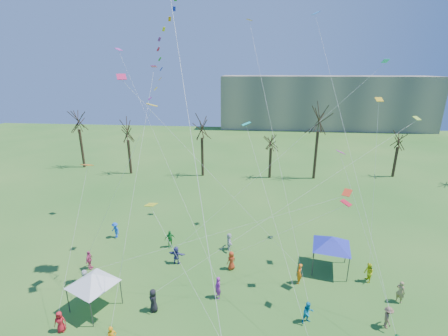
# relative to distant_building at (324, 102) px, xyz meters

# --- Properties ---
(distant_building) EXTENTS (60.00, 14.00, 15.00)m
(distant_building) POSITION_rel_distant_building_xyz_m (0.00, 0.00, 0.00)
(distant_building) COLOR gray
(distant_building) RESTS_ON ground
(bare_tree_row) EXTENTS (69.05, 8.45, 12.12)m
(bare_tree_row) POSITION_rel_distant_building_xyz_m (-22.44, -46.57, -0.21)
(bare_tree_row) COLOR black
(bare_tree_row) RESTS_ON ground
(big_box_kite) EXTENTS (3.74, 7.45, 24.81)m
(big_box_kite) POSITION_rel_distant_building_xyz_m (-26.19, -74.28, 11.01)
(big_box_kite) COLOR red
(big_box_kite) RESTS_ON ground
(canopy_tent_white) EXTENTS (3.66, 3.66, 3.02)m
(canopy_tent_white) POSITION_rel_distant_building_xyz_m (-31.58, -78.11, -4.94)
(canopy_tent_white) COLOR #3F3F44
(canopy_tent_white) RESTS_ON ground
(canopy_tent_blue) EXTENTS (4.28, 4.28, 3.27)m
(canopy_tent_blue) POSITION_rel_distant_building_xyz_m (-13.17, -71.45, -4.73)
(canopy_tent_blue) COLOR #3F3F44
(canopy_tent_blue) RESTS_ON ground
(festival_crowd) EXTENTS (26.81, 14.50, 1.82)m
(festival_crowd) POSITION_rel_distant_building_xyz_m (-22.09, -75.40, -6.63)
(festival_crowd) COLOR red
(festival_crowd) RESTS_ON ground
(small_kites_aloft) EXTENTS (29.19, 19.21, 30.97)m
(small_kites_aloft) POSITION_rel_distant_building_xyz_m (-20.72, -71.31, 5.45)
(small_kites_aloft) COLOR orange
(small_kites_aloft) RESTS_ON ground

